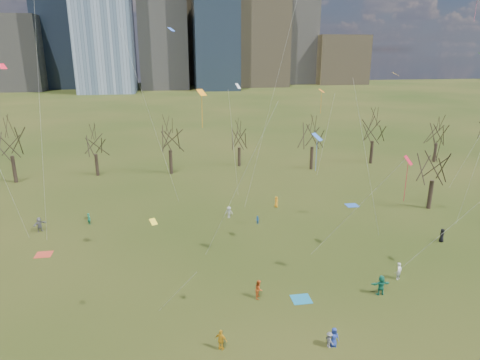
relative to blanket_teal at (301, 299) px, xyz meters
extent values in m
plane|color=black|center=(-3.21, -0.23, -0.01)|extent=(500.00, 500.00, 0.00)
cube|color=#726347|center=(41.79, 214.77, 35.98)|extent=(28.00, 28.00, 72.00)
cube|color=#384C66|center=(-63.21, 219.77, 32.48)|extent=(25.00, 25.00, 65.00)
cube|color=slate|center=(66.79, 229.77, 28.98)|extent=(22.00, 22.00, 58.00)
cube|color=#726347|center=(1.79, 239.77, 23.98)|extent=(30.00, 30.00, 48.00)
cube|color=slate|center=(-88.21, 209.77, 17.98)|extent=(35.00, 30.00, 36.00)
cube|color=#726347|center=(91.79, 224.77, 13.98)|extent=(30.00, 28.00, 28.00)
cylinder|color=black|center=(-34.21, 38.77, 2.12)|extent=(0.55, 0.55, 4.28)
cylinder|color=black|center=(-22.21, 40.77, 1.79)|extent=(0.52, 0.52, 3.60)
cylinder|color=black|center=(-10.21, 39.77, 2.01)|extent=(0.54, 0.54, 4.05)
cylinder|color=black|center=(1.79, 42.77, 1.67)|extent=(0.51, 0.51, 3.38)
cylinder|color=black|center=(13.79, 38.77, 1.97)|extent=(0.54, 0.54, 3.96)
cylinder|color=black|center=(25.79, 40.77, 2.05)|extent=(0.54, 0.54, 4.14)
cylinder|color=black|center=(37.79, 39.77, 1.74)|extent=(0.52, 0.52, 3.51)
cylinder|color=black|center=(22.79, 17.77, 1.90)|extent=(0.53, 0.53, 3.83)
cube|color=#186B93|center=(0.00, 0.00, 0.00)|extent=(1.60, 1.50, 0.03)
cube|color=#2655B5|center=(13.36, 20.46, 0.00)|extent=(1.60, 1.50, 0.03)
cube|color=#BD3925|center=(-23.33, 12.07, 0.00)|extent=(1.60, 1.50, 0.03)
imported|color=navy|center=(0.47, -6.01, 0.71)|extent=(0.73, 0.49, 1.45)
imported|color=silver|center=(9.65, 1.73, 0.80)|extent=(0.71, 0.66, 1.62)
imported|color=#C2531B|center=(-3.43, 0.81, 0.81)|extent=(0.83, 0.95, 1.65)
imported|color=slate|center=(0.13, -6.07, 0.58)|extent=(0.66, 0.87, 1.20)
imported|color=gold|center=(-7.33, -5.09, 0.76)|extent=(0.97, 0.83, 1.56)
imported|color=#1A775C|center=(6.83, -0.38, 0.87)|extent=(1.66, 0.55, 1.78)
imported|color=black|center=(18.27, 8.26, 0.74)|extent=(0.86, 0.86, 1.51)
imported|color=#2A6CB8|center=(-0.37, 16.30, 0.50)|extent=(0.55, 0.61, 1.02)
imported|color=silver|center=(-3.42, 18.87, 0.71)|extent=(1.06, 0.79, 1.46)
imported|color=slate|center=(-25.27, 18.26, 0.84)|extent=(1.51, 1.45, 1.71)
imported|color=orange|center=(3.24, 21.53, 0.72)|extent=(0.62, 0.81, 1.47)
imported|color=#1C7E56|center=(-20.09, 19.52, 0.69)|extent=(0.60, 0.60, 1.40)
plane|color=orange|center=(-7.34, 6.62, 16.44)|extent=(1.15, 1.10, 0.51)
cylinder|color=silver|center=(-4.92, 3.10, 8.91)|extent=(4.85, 7.06, 15.06)
cylinder|color=orange|center=(-7.34, 6.62, 14.82)|extent=(0.04, 0.04, 2.70)
plane|color=yellow|center=(10.85, 8.11, 17.71)|extent=(0.96, 1.00, 0.36)
cylinder|color=silver|center=(7.83, 6.00, 9.55)|extent=(6.07, 4.24, 16.33)
plane|color=red|center=(8.49, 0.44, 11.45)|extent=(1.08, 1.06, 0.68)
cylinder|color=silver|center=(11.28, -1.83, 6.42)|extent=(5.60, 4.57, 10.08)
cylinder|color=red|center=(8.49, 0.44, 9.61)|extent=(0.04, 0.04, 3.15)
cylinder|color=silver|center=(-21.34, 9.78, 12.87)|extent=(3.31, 5.58, 22.98)
cylinder|color=silver|center=(0.92, 15.32, 15.06)|extent=(4.88, 6.40, 27.35)
plane|color=#376AEC|center=(-9.41, 22.08, 22.07)|extent=(1.07, 1.07, 0.42)
cylinder|color=silver|center=(-11.84, 17.64, 11.73)|extent=(4.88, 8.90, 20.69)
plane|color=orange|center=(11.99, 30.65, 14.12)|extent=(1.25, 1.26, 0.50)
cylinder|color=silver|center=(12.30, 28.84, 7.75)|extent=(0.64, 3.63, 12.74)
cylinder|color=orange|center=(11.99, 30.65, 12.33)|extent=(0.04, 0.04, 3.00)
plane|color=yellow|center=(-11.54, -1.83, 8.50)|extent=(0.76, 0.72, 0.32)
cylinder|color=silver|center=(-10.30, -5.58, 4.94)|extent=(2.50, 7.50, 7.12)
plane|color=#FA1B34|center=(-24.91, 13.41, 18.43)|extent=(1.06, 1.05, 0.47)
cylinder|color=#E85585|center=(27.98, 21.35, 24.44)|extent=(0.04, 0.04, 2.40)
plane|color=white|center=(-1.54, 23.36, 15.56)|extent=(0.94, 0.94, 0.63)
cylinder|color=silver|center=(-2.45, 21.18, 8.47)|extent=(1.85, 4.38, 14.18)
plane|color=blue|center=(2.48, 5.08, 12.64)|extent=(1.29, 1.28, 0.58)
cylinder|color=silver|center=(4.36, 1.04, 7.01)|extent=(3.78, 8.11, 11.26)
cylinder|color=blue|center=(2.48, 5.08, 10.96)|extent=(0.04, 0.04, 2.75)
camera|label=1|loc=(-10.11, -29.83, 19.89)|focal=32.00mm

